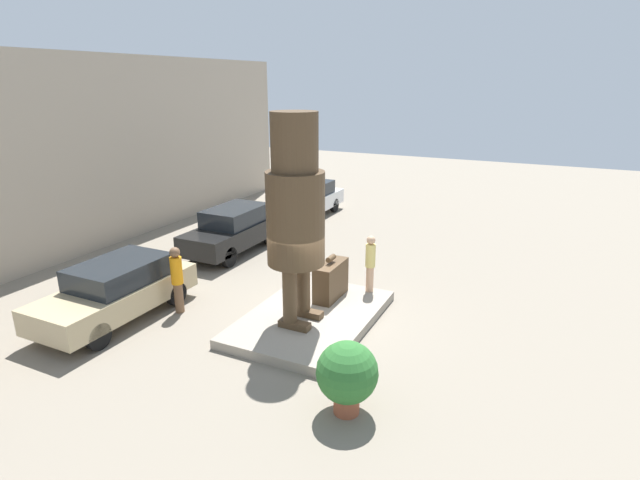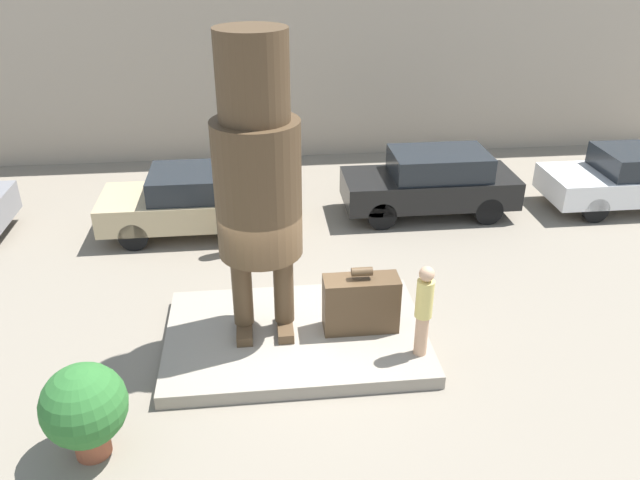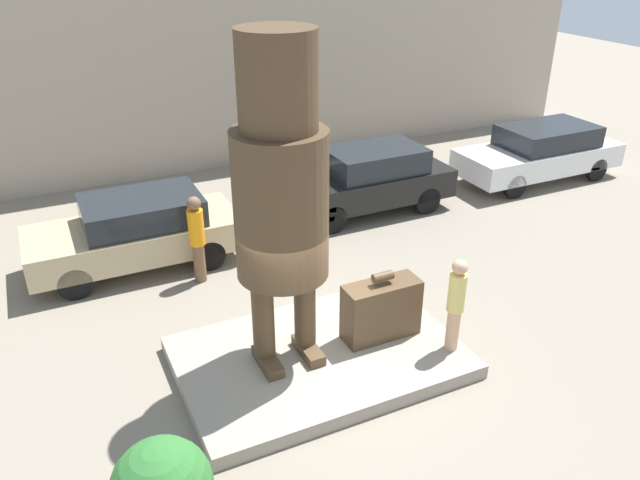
# 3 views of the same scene
# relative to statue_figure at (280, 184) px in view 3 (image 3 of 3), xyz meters

# --- Properties ---
(ground_plane) EXTENTS (60.00, 60.00, 0.00)m
(ground_plane) POSITION_rel_statue_figure_xyz_m (0.54, -0.13, -3.24)
(ground_plane) COLOR gray
(pedestal) EXTENTS (4.55, 3.02, 0.24)m
(pedestal) POSITION_rel_statue_figure_xyz_m (0.54, -0.13, -3.12)
(pedestal) COLOR gray
(pedestal) RESTS_ON ground_plane
(building_backdrop) EXTENTS (28.00, 0.60, 6.95)m
(building_backdrop) POSITION_rel_statue_figure_xyz_m (0.54, 9.89, 0.23)
(building_backdrop) COLOR tan
(building_backdrop) RESTS_ON ground_plane
(statue_figure) EXTENTS (1.39, 1.39, 5.12)m
(statue_figure) POSITION_rel_statue_figure_xyz_m (0.00, 0.00, 0.00)
(statue_figure) COLOR #4C3823
(statue_figure) RESTS_ON pedestal
(giant_suitcase) EXTENTS (1.31, 0.51, 1.23)m
(giant_suitcase) POSITION_rel_statue_figure_xyz_m (1.68, -0.15, -2.48)
(giant_suitcase) COLOR #4C3823
(giant_suitcase) RESTS_ON pedestal
(tourist) EXTENTS (0.28, 0.28, 1.66)m
(tourist) POSITION_rel_statue_figure_xyz_m (2.56, -0.98, -2.09)
(tourist) COLOR tan
(tourist) RESTS_ON pedestal
(parked_car_tan) EXTENTS (4.32, 1.81, 1.53)m
(parked_car_tan) POSITION_rel_statue_figure_xyz_m (-1.45, 4.55, -2.43)
(parked_car_tan) COLOR tan
(parked_car_tan) RESTS_ON ground_plane
(parked_car_black) EXTENTS (4.27, 1.71, 1.64)m
(parked_car_black) POSITION_rel_statue_figure_xyz_m (4.31, 4.94, -2.38)
(parked_car_black) COLOR black
(parked_car_black) RESTS_ON ground_plane
(parked_car_white) EXTENTS (4.76, 1.80, 1.54)m
(parked_car_white) POSITION_rel_statue_figure_xyz_m (9.78, 4.81, -2.43)
(parked_car_white) COLOR silver
(parked_car_white) RESTS_ON ground_plane
(worker_hivis) EXTENTS (0.31, 0.31, 1.85)m
(worker_hivis) POSITION_rel_statue_figure_xyz_m (-0.48, 3.36, -2.23)
(worker_hivis) COLOR brown
(worker_hivis) RESTS_ON ground_plane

